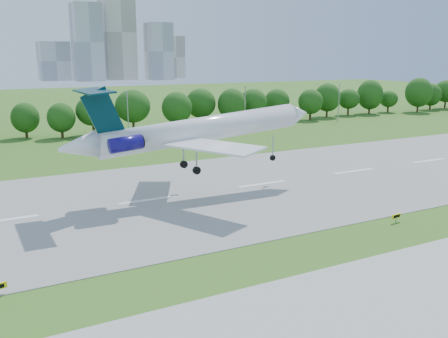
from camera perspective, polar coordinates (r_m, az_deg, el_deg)
ground at (r=53.27m, az=0.52°, el=-10.38°), size 600.00×600.00×0.00m
runway at (r=74.90m, az=-8.67°, el=-3.54°), size 400.00×45.00×0.08m
tree_line at (r=137.80m, az=-18.17°, el=6.07°), size 288.40×8.40×10.40m
light_poles at (r=127.57m, az=-18.48°, el=5.61°), size 175.90×0.25×12.19m
skyline at (r=450.95m, az=-12.47°, el=13.80°), size 127.00×52.00×80.00m
airliner at (r=75.28m, az=-3.89°, el=4.42°), size 41.31×30.11×13.23m
taxi_sign_centre at (r=68.07m, az=19.08°, el=-5.12°), size 1.59×0.34×1.11m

